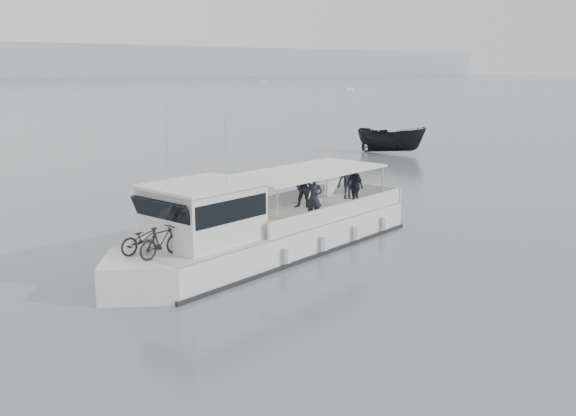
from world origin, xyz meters
TOP-DOWN VIEW (x-y plane):
  - ground at (0.00, 0.00)m, footprint 1400.00×1400.00m
  - tour_boat at (0.54, -3.52)m, footprint 14.27×6.00m
  - dark_motorboat at (26.50, 14.47)m, footprint 4.66×6.03m

SIDE VIEW (x-z plane):
  - ground at x=0.00m, z-range 0.00..0.00m
  - tour_boat at x=0.54m, z-range -2.00..3.96m
  - dark_motorboat at x=26.50m, z-range 0.00..2.21m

